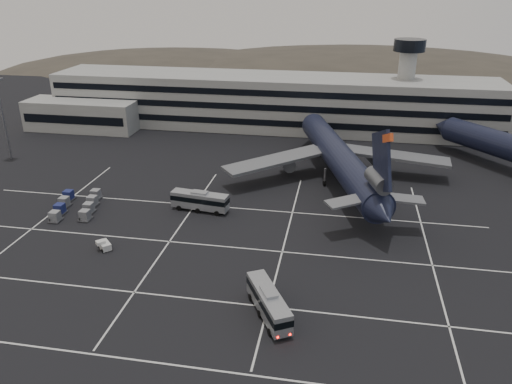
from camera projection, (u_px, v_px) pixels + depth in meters
The scene contains 11 objects.
ground at pixel (199, 258), 74.27m from camera, with size 260.00×260.00×0.00m, color black.
lane_markings at pixel (206, 256), 74.77m from camera, with size 90.00×55.62×0.01m.
terminal at pixel (260, 102), 136.23m from camera, with size 125.00×26.00×24.00m.
hills at pixel (341, 96), 229.64m from camera, with size 352.00×180.00×44.00m.
lightpole_left at pixel (1, 108), 110.12m from camera, with size 2.40×2.40×18.28m.
trijet_main at pixel (340, 158), 99.45m from camera, with size 45.51×56.60×18.08m.
bus_near at pixel (269, 302), 60.96m from camera, with size 7.11×10.28×3.67m.
bus_far at pixel (200, 200), 88.58m from camera, with size 10.66×3.77×3.68m.
tug_a at pixel (88, 209), 88.44m from camera, with size 1.28×2.03×1.26m.
tug_b at pixel (105, 245), 76.40m from camera, with size 2.80×2.82×1.60m.
uld_cluster at pixel (76, 205), 89.36m from camera, with size 9.57×12.59×1.85m.
Camera 1 is at (19.78, -61.69, 38.59)m, focal length 35.00 mm.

